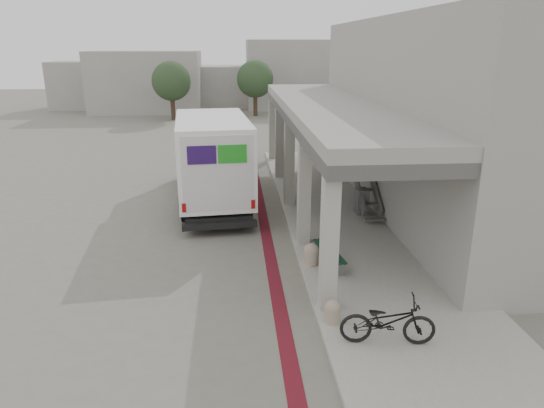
{
  "coord_description": "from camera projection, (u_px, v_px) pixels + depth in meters",
  "views": [
    {
      "loc": [
        -0.01,
        -13.53,
        6.05
      ],
      "look_at": [
        1.07,
        -0.08,
        1.6
      ],
      "focal_mm": 32.0,
      "sensor_mm": 36.0,
      "label": 1
    }
  ],
  "objects": [
    {
      "name": "tree_right",
      "position": [
        348.0,
        79.0,
        41.92
      ],
      "size": [
        3.2,
        3.2,
        4.8
      ],
      "color": "#38281C",
      "rests_on": "ground"
    },
    {
      "name": "tree_mid",
      "position": [
        255.0,
        79.0,
        42.26
      ],
      "size": [
        3.2,
        3.2,
        4.8
      ],
      "color": "#38281C",
      "rests_on": "ground"
    },
    {
      "name": "bollard_far",
      "position": [
        311.0,
        254.0,
        13.67
      ],
      "size": [
        0.42,
        0.42,
        0.62
      ],
      "color": "gray",
      "rests_on": "sidewalk"
    },
    {
      "name": "distant_backdrop",
      "position": [
        203.0,
        80.0,
        47.61
      ],
      "size": [
        28.0,
        10.0,
        6.5
      ],
      "color": "gray",
      "rests_on": "ground"
    },
    {
      "name": "fedex_truck",
      "position": [
        212.0,
        156.0,
        19.17
      ],
      "size": [
        3.25,
        8.39,
        3.5
      ],
      "rotation": [
        0.0,
        0.0,
        0.09
      ],
      "color": "black",
      "rests_on": "ground"
    },
    {
      "name": "bicycle_black",
      "position": [
        388.0,
        321.0,
        9.96
      ],
      "size": [
        2.04,
        0.93,
        1.03
      ],
      "primitive_type": "imported",
      "rotation": [
        0.0,
        0.0,
        1.44
      ],
      "color": "black",
      "rests_on": "sidewalk"
    },
    {
      "name": "transit_building",
      "position": [
        413.0,
        118.0,
        18.42
      ],
      "size": [
        7.6,
        17.0,
        7.0
      ],
      "color": "gray",
      "rests_on": "ground"
    },
    {
      "name": "bench",
      "position": [
        329.0,
        254.0,
        13.66
      ],
      "size": [
        0.65,
        1.84,
        0.42
      ],
      "rotation": [
        0.0,
        0.0,
        0.15
      ],
      "color": "slate",
      "rests_on": "sidewalk"
    },
    {
      "name": "bike_lane_stripe",
      "position": [
        265.0,
        229.0,
        16.67
      ],
      "size": [
        0.35,
        40.0,
        0.01
      ],
      "primitive_type": "cube",
      "color": "maroon",
      "rests_on": "ground"
    },
    {
      "name": "sidewalk",
      "position": [
        366.0,
        248.0,
        14.99
      ],
      "size": [
        4.4,
        28.0,
        0.12
      ],
      "primitive_type": "cube",
      "color": "gray",
      "rests_on": "ground"
    },
    {
      "name": "utility_cabinet",
      "position": [
        362.0,
        201.0,
        17.76
      ],
      "size": [
        0.44,
        0.58,
        0.94
      ],
      "primitive_type": "cube",
      "rotation": [
        0.0,
        0.0,
        0.04
      ],
      "color": "slate",
      "rests_on": "sidewalk"
    },
    {
      "name": "bollard_near",
      "position": [
        333.0,
        311.0,
        10.8
      ],
      "size": [
        0.36,
        0.36,
        0.54
      ],
      "color": "gray",
      "rests_on": "sidewalk"
    },
    {
      "name": "tree_left",
      "position": [
        171.0,
        81.0,
        39.83
      ],
      "size": [
        3.2,
        3.2,
        4.8
      ],
      "color": "#38281C",
      "rests_on": "ground"
    },
    {
      "name": "ground",
      "position": [
        237.0,
        254.0,
        14.7
      ],
      "size": [
        120.0,
        120.0,
        0.0
      ],
      "primitive_type": "plane",
      "color": "#686459",
      "rests_on": "ground"
    }
  ]
}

